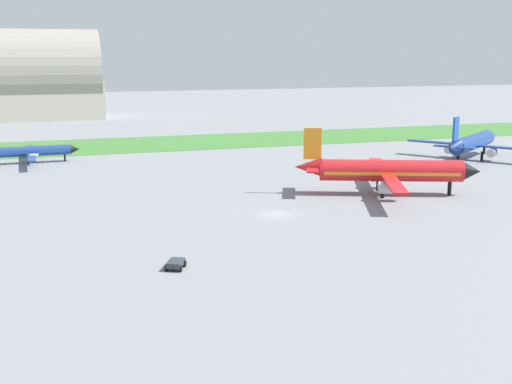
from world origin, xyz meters
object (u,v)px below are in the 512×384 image
at_px(airplane_midfield_jet, 387,171).
at_px(baggage_cart_near_gate, 176,264).
at_px(airplane_parked_jet_far, 472,143).
at_px(airplane_taxiing_turboprop, 31,151).

xyz_separation_m(airplane_midfield_jet, baggage_cart_near_gate, (-39.21, -25.86, -3.24)).
distance_m(airplane_parked_jet_far, baggage_cart_near_gate, 89.67).
distance_m(airplane_midfield_jet, baggage_cart_near_gate, 47.08).
bearing_deg(airplane_taxiing_turboprop, baggage_cart_near_gate, -80.30).
distance_m(airplane_taxiing_turboprop, airplane_parked_jet_far, 91.56).
relative_size(airplane_parked_jet_far, airplane_midfield_jet, 0.83).
height_order(airplane_taxiing_turboprop, airplane_parked_jet_far, airplane_parked_jet_far).
xyz_separation_m(airplane_taxiing_turboprop, airplane_midfield_jet, (54.07, -49.33, 1.31)).
relative_size(airplane_taxiing_turboprop, airplane_midfield_jet, 0.80).
xyz_separation_m(airplane_taxiing_turboprop, baggage_cart_near_gate, (14.87, -75.19, -1.93)).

